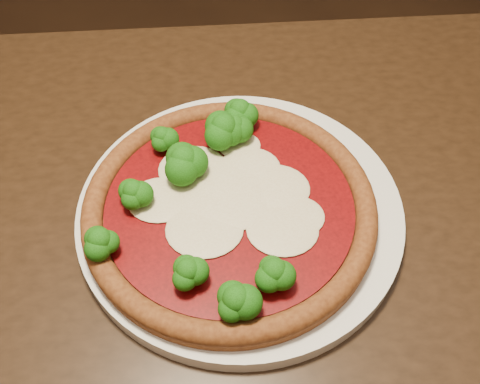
{
  "coord_description": "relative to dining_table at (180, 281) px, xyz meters",
  "views": [
    {
      "loc": [
        -0.04,
        -0.48,
        1.22
      ],
      "look_at": [
        -0.03,
        -0.15,
        0.79
      ],
      "focal_mm": 40.0,
      "sensor_mm": 36.0,
      "label": 1
    }
  ],
  "objects": [
    {
      "name": "dining_table",
      "position": [
        0.0,
        0.0,
        0.0
      ],
      "size": [
        1.21,
        0.79,
        0.75
      ],
      "rotation": [
        0.0,
        0.0,
        0.05
      ],
      "color": "black",
      "rests_on": "floor"
    },
    {
      "name": "floor",
      "position": [
        0.1,
        0.17,
        -0.64
      ],
      "size": [
        4.0,
        4.0,
        0.0
      ],
      "primitive_type": "plane",
      "color": "black",
      "rests_on": "ground"
    },
    {
      "name": "plate",
      "position": [
        0.07,
        0.02,
        0.12
      ],
      "size": [
        0.34,
        0.34,
        0.02
      ],
      "primitive_type": "cylinder",
      "color": "silver",
      "rests_on": "dining_table"
    },
    {
      "name": "pizza",
      "position": [
        0.06,
        0.01,
        0.14
      ],
      "size": [
        0.3,
        0.3,
        0.06
      ],
      "rotation": [
        0.0,
        0.0,
        -0.19
      ],
      "color": "brown",
      "rests_on": "plate"
    }
  ]
}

